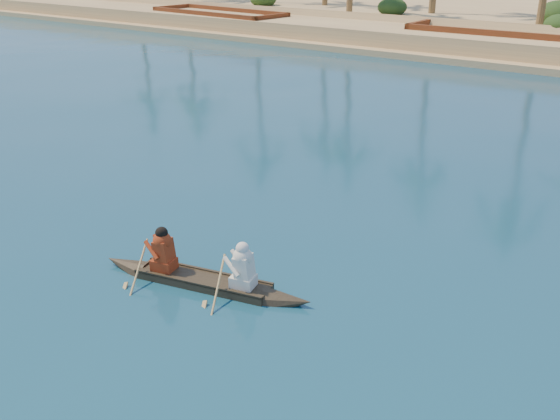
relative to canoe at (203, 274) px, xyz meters
The scene contains 3 objects.
canoe is the anchor object (origin of this frame).
barge_left 38.91m from the canoe, 131.03° to the left, with size 11.49×4.73×1.87m.
barge_mid 31.08m from the canoe, 97.57° to the left, with size 11.57×3.88×1.93m.
Camera 1 is at (-0.42, -11.45, 6.10)m, focal length 40.00 mm.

